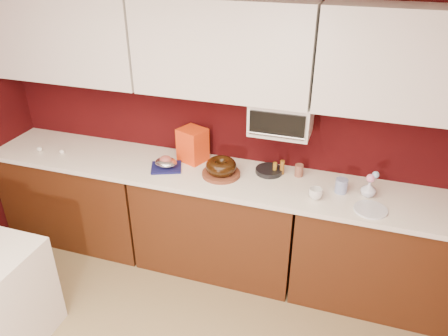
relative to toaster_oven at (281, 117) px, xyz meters
name	(u,v)px	position (x,y,z in m)	size (l,w,h in m)	color
wall_back	(229,119)	(-0.45, 0.15, -0.12)	(4.00, 0.02, 2.50)	#360708
base_cabinet_left	(82,196)	(-1.78, -0.17, -0.95)	(1.31, 0.58, 0.86)	#47210E
base_cabinet_center	(218,222)	(-0.45, -0.17, -0.95)	(1.31, 0.58, 0.86)	#47210E
base_cabinet_right	(384,254)	(0.88, -0.17, -0.95)	(1.31, 0.58, 0.86)	#47210E
countertop	(217,176)	(-0.45, -0.17, -0.49)	(4.00, 0.62, 0.04)	white
upper_cabinet_left	(64,36)	(-1.78, -0.02, 0.48)	(1.31, 0.33, 0.70)	white
upper_cabinet_center	(223,49)	(-0.45, -0.02, 0.48)	(1.31, 0.33, 0.70)	white
upper_cabinet_right	(423,64)	(0.88, -0.02, 0.48)	(1.31, 0.33, 0.70)	white
toaster_oven	(281,117)	(0.00, 0.00, 0.00)	(0.45, 0.30, 0.25)	white
toaster_oven_door	(277,125)	(0.00, -0.16, 0.00)	(0.40, 0.02, 0.18)	black
toaster_oven_handle	(276,136)	(0.00, -0.18, -0.07)	(0.02, 0.02, 0.42)	silver
cake_base	(221,174)	(-0.41, -0.18, -0.46)	(0.30, 0.30, 0.03)	brown
bundt_cake	(221,166)	(-0.41, -0.18, -0.39)	(0.24, 0.24, 0.10)	black
navy_towel	(166,167)	(-0.87, -0.21, -0.47)	(0.24, 0.20, 0.02)	#14154E
foil_ham_nest	(166,162)	(-0.87, -0.21, -0.42)	(0.18, 0.15, 0.07)	silver
roasted_ham	(166,160)	(-0.87, -0.21, -0.40)	(0.10, 0.09, 0.07)	#B25C51
pandoro_box	(193,145)	(-0.72, 0.00, -0.34)	(0.21, 0.19, 0.28)	red
dark_pan	(269,171)	(-0.07, -0.02, -0.46)	(0.21, 0.21, 0.04)	black
coffee_mug	(316,193)	(0.33, -0.29, -0.43)	(0.09, 0.09, 0.10)	white
blue_jar	(341,186)	(0.50, -0.14, -0.42)	(0.09, 0.09, 0.11)	#1A3C94
flower_vase	(369,188)	(0.69, -0.13, -0.41)	(0.09, 0.09, 0.13)	silver
flower_pink	(371,178)	(0.69, -0.13, -0.33)	(0.06, 0.06, 0.06)	pink
flower_blue	(376,175)	(0.72, -0.11, -0.30)	(0.05, 0.05, 0.05)	#96CBF0
china_plate	(371,210)	(0.72, -0.32, -0.47)	(0.23, 0.23, 0.01)	white
amber_bottle	(275,168)	(-0.02, -0.02, -0.43)	(0.03, 0.03, 0.10)	olive
paper_cup	(299,170)	(0.17, 0.00, -0.43)	(0.07, 0.07, 0.10)	brown
egg_left	(39,149)	(-2.05, -0.27, -0.45)	(0.05, 0.04, 0.04)	silver
egg_right	(62,152)	(-1.84, -0.24, -0.46)	(0.05, 0.04, 0.04)	white
amber_bottle_tall	(282,167)	(0.03, -0.01, -0.42)	(0.03, 0.03, 0.12)	brown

